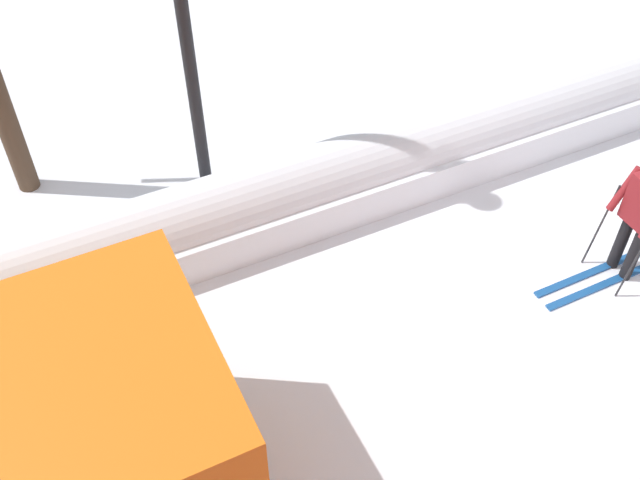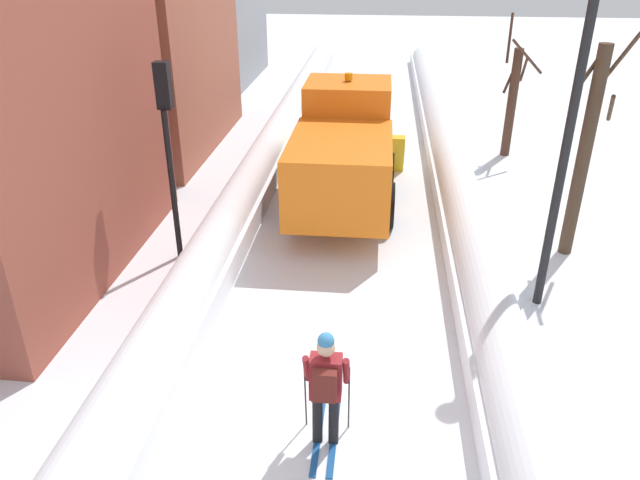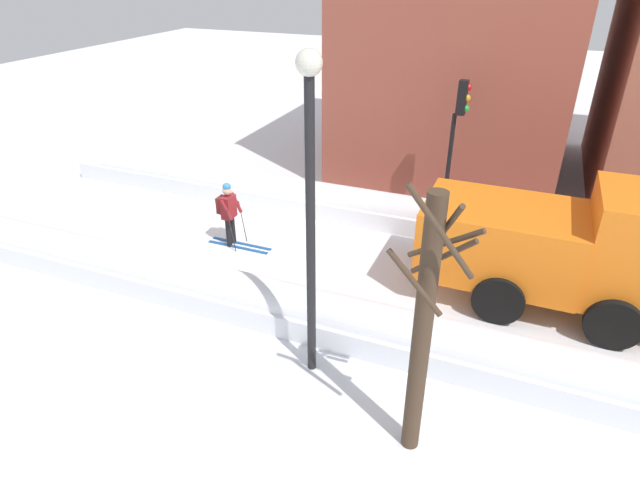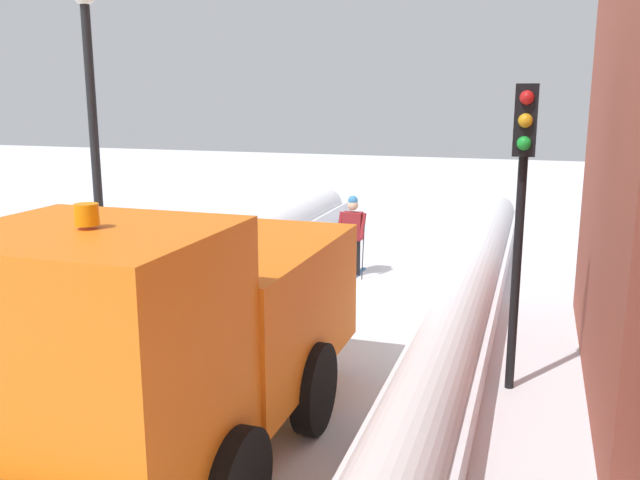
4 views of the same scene
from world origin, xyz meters
name	(u,v)px [view 4 (image 4 of 4)]	position (x,y,z in m)	size (l,w,h in m)	color
plow_truck	(179,336)	(-0.22, 7.63, 1.48)	(3.20, 5.98, 3.12)	orange
skier	(353,232)	(0.09, -0.55, 1.00)	(0.62, 1.80, 1.81)	black
traffic_light_pole	(522,181)	(-3.56, 4.62, 2.90)	(0.28, 0.42, 4.12)	black
street_lamp	(92,114)	(3.77, 3.41, 3.66)	(0.40, 0.40, 5.86)	black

